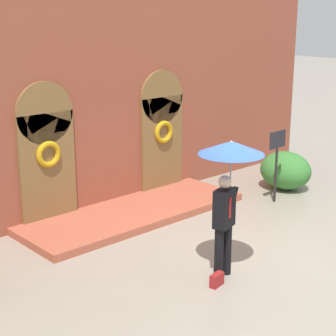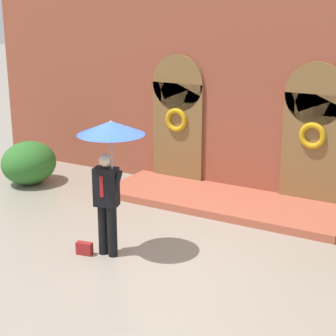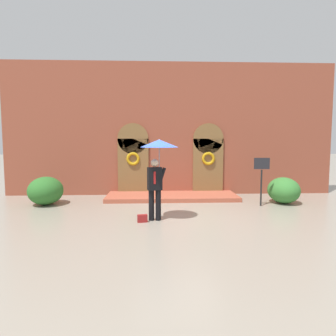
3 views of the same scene
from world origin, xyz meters
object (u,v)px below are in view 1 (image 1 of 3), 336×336
object	(u,v)px
person_with_umbrella	(229,168)
sign_post	(277,154)
handbag	(217,280)
shrub_right	(285,170)

from	to	relation	value
person_with_umbrella	sign_post	world-z (taller)	person_with_umbrella
person_with_umbrella	sign_post	xyz separation A→B (m)	(3.68, 1.75, -0.75)
handbag	shrub_right	size ratio (longest dim) A/B	0.21
person_with_umbrella	shrub_right	xyz separation A→B (m)	(4.70, 2.20, -1.43)
handbag	sign_post	distance (m)	4.70
person_with_umbrella	sign_post	distance (m)	4.15
sign_post	shrub_right	distance (m)	1.30
sign_post	shrub_right	bearing A→B (deg)	23.74
handbag	shrub_right	xyz separation A→B (m)	(5.16, 2.40, 0.37)
person_with_umbrella	shrub_right	size ratio (longest dim) A/B	1.75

